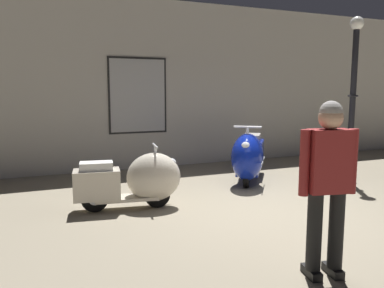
{
  "coord_description": "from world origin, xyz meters",
  "views": [
    {
      "loc": [
        -3.15,
        -4.63,
        1.76
      ],
      "look_at": [
        -0.56,
        1.56,
        0.83
      ],
      "focal_mm": 36.19,
      "sensor_mm": 36.0,
      "label": 1
    }
  ],
  "objects_px": {
    "scooter_0": "(137,180)",
    "scooter_1": "(249,156)",
    "lamppost": "(353,101)",
    "visitor_0": "(328,177)"
  },
  "relations": [
    {
      "from": "lamppost",
      "to": "visitor_0",
      "type": "xyz_separation_m",
      "value": [
        -3.12,
        -2.86,
        -0.59
      ]
    },
    {
      "from": "scooter_0",
      "to": "visitor_0",
      "type": "xyz_separation_m",
      "value": [
        1.09,
        -2.78,
        0.53
      ]
    },
    {
      "from": "lamppost",
      "to": "visitor_0",
      "type": "height_order",
      "value": "lamppost"
    },
    {
      "from": "scooter_0",
      "to": "scooter_1",
      "type": "height_order",
      "value": "scooter_1"
    },
    {
      "from": "lamppost",
      "to": "visitor_0",
      "type": "bearing_deg",
      "value": -137.46
    },
    {
      "from": "scooter_0",
      "to": "visitor_0",
      "type": "relative_size",
      "value": 0.97
    },
    {
      "from": "scooter_0",
      "to": "lamppost",
      "type": "relative_size",
      "value": 0.52
    },
    {
      "from": "scooter_1",
      "to": "visitor_0",
      "type": "relative_size",
      "value": 1.08
    },
    {
      "from": "scooter_0",
      "to": "visitor_0",
      "type": "height_order",
      "value": "visitor_0"
    },
    {
      "from": "scooter_0",
      "to": "scooter_1",
      "type": "relative_size",
      "value": 0.9
    }
  ]
}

